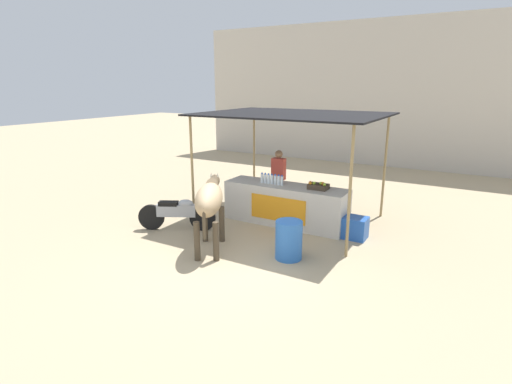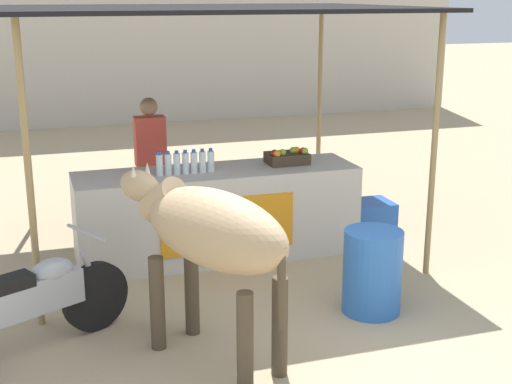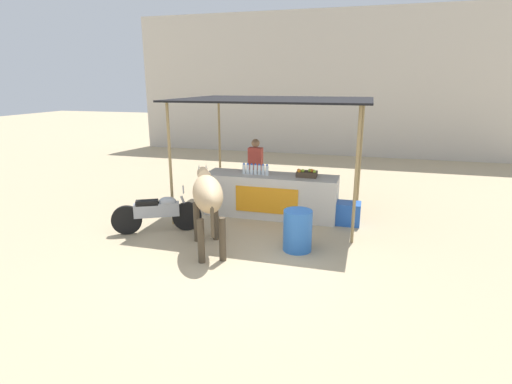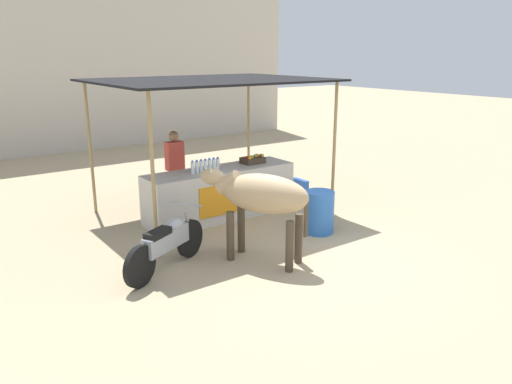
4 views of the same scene
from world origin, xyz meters
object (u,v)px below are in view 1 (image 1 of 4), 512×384
(water_barrel, at_px, (289,240))
(vendor_behind_counter, at_px, (278,181))
(fruit_crate, at_px, (318,186))
(cooler_box, at_px, (353,227))
(stall_counter, at_px, (285,205))
(cow, at_px, (210,201))
(motorcycle_parked, at_px, (178,212))

(water_barrel, bearing_deg, vendor_behind_counter, 120.91)
(fruit_crate, distance_m, cooler_box, 1.21)
(stall_counter, xyz_separation_m, vendor_behind_counter, (-0.58, 0.75, 0.37))
(cooler_box, bearing_deg, water_barrel, -114.52)
(water_barrel, bearing_deg, cow, -166.25)
(cooler_box, bearing_deg, vendor_behind_counter, 159.59)
(fruit_crate, xyz_separation_m, vendor_behind_counter, (-1.38, 0.71, -0.18))
(fruit_crate, height_order, water_barrel, fruit_crate)
(stall_counter, bearing_deg, water_barrel, -62.13)
(water_barrel, relative_size, cow, 0.43)
(vendor_behind_counter, bearing_deg, motorcycle_parked, -119.87)
(water_barrel, height_order, motorcycle_parked, motorcycle_parked)
(fruit_crate, height_order, vendor_behind_counter, vendor_behind_counter)
(vendor_behind_counter, bearing_deg, stall_counter, -52.60)
(vendor_behind_counter, distance_m, cow, 2.93)
(cooler_box, xyz_separation_m, motorcycle_parked, (-3.66, -1.55, 0.19))
(stall_counter, distance_m, cooler_box, 1.73)
(vendor_behind_counter, bearing_deg, water_barrel, -59.09)
(cow, bearing_deg, stall_counter, 73.56)
(motorcycle_parked, bearing_deg, cooler_box, 22.96)
(fruit_crate, bearing_deg, vendor_behind_counter, 152.80)
(stall_counter, height_order, water_barrel, stall_counter)
(vendor_behind_counter, distance_m, motorcycle_parked, 2.80)
(fruit_crate, distance_m, motorcycle_parked, 3.29)
(motorcycle_parked, bearing_deg, vendor_behind_counter, 60.13)
(cow, height_order, motorcycle_parked, cow)
(fruit_crate, distance_m, vendor_behind_counter, 1.56)
(cow, bearing_deg, water_barrel, 13.75)
(fruit_crate, xyz_separation_m, cow, (-1.44, -2.21, -0.00))
(cooler_box, distance_m, cow, 3.23)
(cooler_box, height_order, water_barrel, water_barrel)
(fruit_crate, bearing_deg, stall_counter, -176.94)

